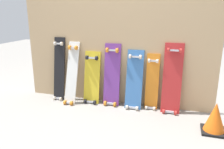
{
  "coord_description": "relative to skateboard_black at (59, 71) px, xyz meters",
  "views": [
    {
      "loc": [
        0.86,
        -2.86,
        1.26
      ],
      "look_at": [
        0.0,
        -0.07,
        0.44
      ],
      "focal_mm": 36.4,
      "sensor_mm": 36.0,
      "label": 1
    }
  ],
  "objects": [
    {
      "name": "skateboard_blue",
      "position": [
        1.11,
        -0.01,
        -0.06
      ],
      "size": [
        0.22,
        0.22,
        0.84
      ],
      "color": "#386BAD",
      "rests_on": "ground"
    },
    {
      "name": "skateboard_purple",
      "position": [
        0.8,
        0.01,
        -0.02
      ],
      "size": [
        0.22,
        0.19,
        0.9
      ],
      "color": "#6B338C",
      "rests_on": "ground"
    },
    {
      "name": "skateboard_yellow",
      "position": [
        0.51,
        0.0,
        -0.09
      ],
      "size": [
        0.23,
        0.2,
        0.79
      ],
      "color": "gold",
      "rests_on": "ground"
    },
    {
      "name": "skateboard_red",
      "position": [
        1.59,
        -0.0,
        -0.01
      ],
      "size": [
        0.24,
        0.21,
        0.95
      ],
      "color": "#B22626",
      "rests_on": "ground"
    },
    {
      "name": "skateboard_white",
      "position": [
        0.23,
        -0.06,
        -0.03
      ],
      "size": [
        0.16,
        0.32,
        0.91
      ],
      "color": "silver",
      "rests_on": "ground"
    },
    {
      "name": "skateboard_orange",
      "position": [
        1.34,
        0.03,
        -0.08
      ],
      "size": [
        0.17,
        0.15,
        0.8
      ],
      "color": "orange",
      "rests_on": "ground"
    },
    {
      "name": "traffic_cone",
      "position": [
        2.07,
        -0.41,
        -0.25
      ],
      "size": [
        0.25,
        0.25,
        0.34
      ],
      "color": "black",
      "rests_on": "ground"
    },
    {
      "name": "plywood_wall_panel",
      "position": [
        0.81,
        0.11,
        0.45
      ],
      "size": [
        2.65,
        0.04,
        1.72
      ],
      "primitive_type": "cube",
      "color": "tan",
      "rests_on": "ground"
    },
    {
      "name": "ground_plane",
      "position": [
        0.81,
        0.04,
        -0.41
      ],
      "size": [
        12.0,
        12.0,
        0.0
      ],
      "primitive_type": "plane",
      "color": "#9E9991"
    },
    {
      "name": "skateboard_black",
      "position": [
        0.0,
        0.0,
        0.0
      ],
      "size": [
        0.17,
        0.21,
        0.97
      ],
      "color": "black",
      "rests_on": "ground"
    }
  ]
}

